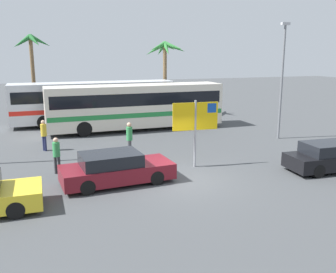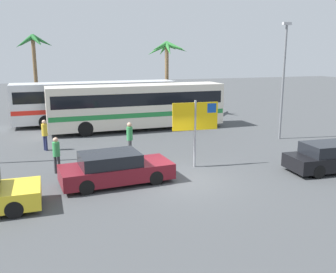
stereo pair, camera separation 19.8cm
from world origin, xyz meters
The scene contains 12 objects.
ground centered at (0.00, 0.00, 0.00)m, with size 120.00×120.00×0.00m, color #424447.
bus_front_coach centered at (1.08, 11.38, 1.78)m, with size 12.35×2.47×3.17m.
bus_rear_coach centered at (-1.29, 14.89, 1.78)m, with size 12.35×2.47×3.17m.
ferry_sign centered at (1.35, 1.70, 2.33)m, with size 2.20×0.25×3.20m.
car_black centered at (7.04, -0.95, 0.64)m, with size 4.44×1.98×1.32m.
car_maroon centered at (-2.74, 0.71, 0.64)m, with size 4.70×2.16×1.32m.
pedestrian_crossing_lot centered at (-4.95, 2.84, 0.98)m, with size 0.32×0.32×1.67m.
pedestrian_by_bus centered at (-5.33, 7.33, 1.03)m, with size 0.32×0.32×1.74m.
pedestrian_near_sign centered at (-1.16, 4.56, 1.08)m, with size 0.32×0.32×1.82m.
lamp_post_left_side centered at (8.82, 5.46, 3.90)m, with size 0.56×0.20×7.14m.
palm_tree_seaside centered at (-5.55, 20.54, 5.47)m, with size 3.25×3.32×6.93m.
palm_tree_inland centered at (5.13, 16.56, 5.23)m, with size 3.54×3.48×6.34m.
Camera 1 is at (-5.76, -13.96, 5.31)m, focal length 39.83 mm.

